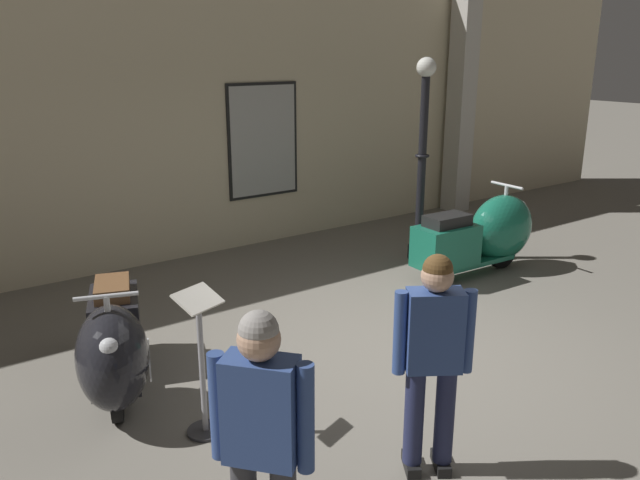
% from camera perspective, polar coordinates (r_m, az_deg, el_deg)
% --- Properties ---
extents(ground_plane, '(60.00, 60.00, 0.00)m').
position_cam_1_polar(ground_plane, '(6.12, 6.39, -10.27)').
color(ground_plane, slate).
extents(showroom_back_wall, '(18.00, 0.63, 3.87)m').
position_cam_1_polar(showroom_back_wall, '(8.90, -9.74, 11.16)').
color(showroom_back_wall, beige).
rests_on(showroom_back_wall, ground).
extents(scooter_0, '(1.01, 1.77, 1.04)m').
position_cam_1_polar(scooter_0, '(5.45, -18.12, -9.06)').
color(scooter_0, black).
rests_on(scooter_0, ground).
extents(scooter_1, '(1.87, 0.63, 1.13)m').
position_cam_1_polar(scooter_1, '(8.32, 14.68, 0.51)').
color(scooter_1, black).
rests_on(scooter_1, ground).
extents(lamppost, '(0.28, 0.28, 2.69)m').
position_cam_1_polar(lamppost, '(8.55, 9.20, 7.15)').
color(lamppost, black).
rests_on(lamppost, ground).
extents(visitor_0, '(0.41, 0.43, 1.61)m').
position_cam_1_polar(visitor_0, '(3.31, -5.27, -17.23)').
color(visitor_0, black).
rests_on(visitor_0, ground).
extents(visitor_1, '(0.46, 0.38, 1.56)m').
position_cam_1_polar(visitor_1, '(4.22, 10.17, -9.83)').
color(visitor_1, black).
rests_on(visitor_1, ground).
extents(info_stanchion, '(0.38, 0.32, 1.14)m').
position_cam_1_polar(info_stanchion, '(4.83, -10.57, -11.93)').
color(info_stanchion, '#333338').
rests_on(info_stanchion, ground).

